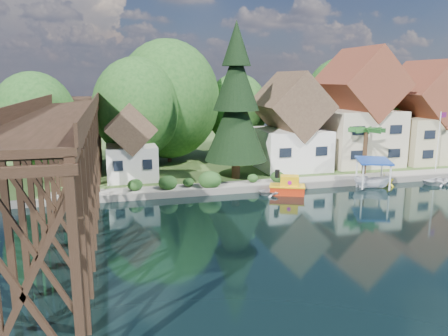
{
  "coord_description": "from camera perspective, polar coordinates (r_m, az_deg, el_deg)",
  "views": [
    {
      "loc": [
        -12.91,
        -30.54,
        10.66
      ],
      "look_at": [
        -3.4,
        6.0,
        2.93
      ],
      "focal_mm": 35.0,
      "sensor_mm": 36.0,
      "label": 1
    }
  ],
  "objects": [
    {
      "name": "ground",
      "position": [
        34.83,
        7.97,
        -6.37
      ],
      "size": [
        140.0,
        140.0,
        0.0
      ],
      "primitive_type": "plane",
      "color": "black",
      "rests_on": "ground"
    },
    {
      "name": "bg_trees",
      "position": [
        53.73,
        0.44,
        7.96
      ],
      "size": [
        49.9,
        13.3,
        10.57
      ],
      "color": "#382314",
      "rests_on": "bank"
    },
    {
      "name": "boat_yellow",
      "position": [
        47.33,
        20.3,
        -1.39
      ],
      "size": [
        2.83,
        2.57,
        1.28
      ],
      "primitive_type": "imported",
      "rotation": [
        0.0,
        0.0,
        1.79
      ],
      "color": "yellow",
      "rests_on": "ground"
    },
    {
      "name": "boat_canopy",
      "position": [
        45.73,
        18.83,
        -0.98
      ],
      "size": [
        4.52,
        5.25,
        2.84
      ],
      "color": "white",
      "rests_on": "ground"
    },
    {
      "name": "palm_tree",
      "position": [
        49.12,
        18.09,
        4.58
      ],
      "size": [
        4.06,
        4.06,
        5.35
      ],
      "color": "#382314",
      "rests_on": "bank"
    },
    {
      "name": "trestle_bridge",
      "position": [
        36.24,
        -19.34,
        2.48
      ],
      "size": [
        4.12,
        44.18,
        9.3
      ],
      "color": "black",
      "rests_on": "ground"
    },
    {
      "name": "seawall",
      "position": [
        43.34,
        8.84,
        -2.39
      ],
      "size": [
        60.0,
        0.4,
        0.62
      ],
      "primitive_type": "cube",
      "color": "slate",
      "rests_on": "ground"
    },
    {
      "name": "tugboat",
      "position": [
        41.44,
        8.31,
        -2.46
      ],
      "size": [
        3.7,
        2.89,
        2.37
      ],
      "color": "red",
      "rests_on": "ground"
    },
    {
      "name": "boat_white_a",
      "position": [
        41.42,
        7.0,
        -2.92
      ],
      "size": [
        3.67,
        2.76,
        0.72
      ],
      "primitive_type": "imported",
      "rotation": [
        0.0,
        0.0,
        1.49
      ],
      "color": "silver",
      "rests_on": "ground"
    },
    {
      "name": "promenade",
      "position": [
        45.25,
        10.52,
        -1.57
      ],
      "size": [
        50.0,
        2.6,
        0.06
      ],
      "primitive_type": "cube",
      "color": "gray",
      "rests_on": "bank"
    },
    {
      "name": "flagpole",
      "position": [
        53.61,
        26.33,
        3.87
      ],
      "size": [
        1.01,
        0.35,
        6.68
      ],
      "color": "white",
      "rests_on": "bank"
    },
    {
      "name": "shrubs",
      "position": [
        41.74,
        -2.72,
        -1.51
      ],
      "size": [
        15.76,
        2.47,
        1.7
      ],
      "color": "#1E4318",
      "rests_on": "bank"
    },
    {
      "name": "house_center",
      "position": [
        55.38,
        17.05,
        6.67
      ],
      "size": [
        8.65,
        9.18,
        13.89
      ],
      "color": "beige",
      "rests_on": "bank"
    },
    {
      "name": "house_right",
      "position": [
        60.22,
        24.62,
        5.87
      ],
      "size": [
        8.15,
        8.64,
        12.45
      ],
      "color": "#BDB288",
      "rests_on": "bank"
    },
    {
      "name": "bank",
      "position": [
        66.64,
        -3.24,
        2.56
      ],
      "size": [
        140.0,
        52.0,
        0.5
      ],
      "primitive_type": "cube",
      "color": "#305220",
      "rests_on": "ground"
    },
    {
      "name": "house_left",
      "position": [
        50.92,
        8.55,
        5.21
      ],
      "size": [
        7.64,
        8.64,
        11.02
      ],
      "color": "white",
      "rests_on": "bank"
    },
    {
      "name": "shed",
      "position": [
        45.59,
        -12.04,
        2.69
      ],
      "size": [
        5.09,
        5.4,
        7.85
      ],
      "color": "white",
      "rests_on": "bank"
    },
    {
      "name": "boat_white_b",
      "position": [
        50.36,
        26.68,
        -1.43
      ],
      "size": [
        4.06,
        2.98,
        0.82
      ],
      "primitive_type": "imported",
      "rotation": [
        0.0,
        0.0,
        1.53
      ],
      "color": "silver",
      "rests_on": "ground"
    },
    {
      "name": "conifer",
      "position": [
        44.44,
        1.6,
        8.26
      ],
      "size": [
        6.42,
        6.42,
        15.8
      ],
      "color": "#382314",
      "rests_on": "bank"
    }
  ]
}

